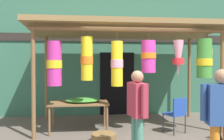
# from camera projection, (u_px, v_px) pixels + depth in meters

# --- Properties ---
(ground_plane) EXTENTS (30.00, 30.00, 0.00)m
(ground_plane) POSITION_uv_depth(u_px,v_px,m) (141.00, 140.00, 5.12)
(ground_plane) COLOR #60564C
(shop_facade) EXTENTS (11.07, 0.29, 3.97)m
(shop_facade) POSITION_uv_depth(u_px,v_px,m) (121.00, 53.00, 7.82)
(shop_facade) COLOR #387056
(shop_facade) RESTS_ON ground_plane
(market_stall_canopy) EXTENTS (4.81, 2.28, 2.63)m
(market_stall_canopy) POSITION_uv_depth(u_px,v_px,m) (128.00, 40.00, 6.00)
(market_stall_canopy) COLOR brown
(market_stall_canopy) RESTS_ON ground_plane
(display_table) EXTENTS (1.40, 0.81, 0.70)m
(display_table) POSITION_uv_depth(u_px,v_px,m) (79.00, 105.00, 5.77)
(display_table) COLOR brown
(display_table) RESTS_ON ground_plane
(flower_heap_on_table) EXTENTS (0.82, 0.57, 0.10)m
(flower_heap_on_table) POSITION_uv_depth(u_px,v_px,m) (83.00, 100.00, 5.74)
(flower_heap_on_table) COLOR green
(flower_heap_on_table) RESTS_ON display_table
(folding_chair) EXTENTS (0.53, 0.53, 0.84)m
(folding_chair) POSITION_uv_depth(u_px,v_px,m) (176.00, 112.00, 5.58)
(folding_chair) COLOR #2347A8
(folding_chair) RESTS_ON ground_plane
(wicker_basket_by_table) EXTENTS (0.52, 0.52, 0.19)m
(wicker_basket_by_table) POSITION_uv_depth(u_px,v_px,m) (104.00, 138.00, 4.94)
(wicker_basket_by_table) COLOR brown
(wicker_basket_by_table) RESTS_ON ground_plane
(vendor_in_orange) EXTENTS (0.59, 0.28, 1.55)m
(vendor_in_orange) POSITION_uv_depth(u_px,v_px,m) (222.00, 115.00, 3.36)
(vendor_in_orange) COLOR orange
(vendor_in_orange) RESTS_ON ground_plane
(customer_foreground) EXTENTS (0.29, 0.59, 1.51)m
(customer_foreground) POSITION_uv_depth(u_px,v_px,m) (137.00, 108.00, 3.98)
(customer_foreground) COLOR #4C8E7A
(customer_foreground) RESTS_ON ground_plane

